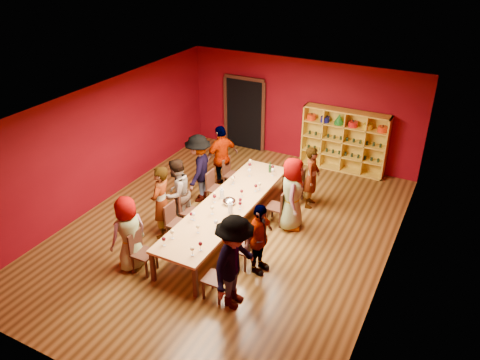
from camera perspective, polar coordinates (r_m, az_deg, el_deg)
name	(u,v)px	position (r m, az deg, el deg)	size (l,w,h in m)	color
room_shell	(227,174)	(10.10, -1.57, 0.73)	(7.10, 9.10, 3.04)	#4D3214
tasting_table	(228,206)	(10.50, -1.51, -3.15)	(1.10, 4.50, 0.75)	tan
doorway	(245,113)	(14.62, 0.63, 8.11)	(1.40, 0.17, 2.30)	black
shelving_unit	(344,138)	(13.53, 12.62, 5.06)	(2.40, 0.40, 1.80)	gold
chair_person_left_0	(140,250)	(9.69, -12.05, -8.32)	(0.42, 0.42, 0.89)	#331911
person_left_0	(129,233)	(9.65, -13.42, -6.35)	(0.80, 0.43, 1.63)	silver
chair_person_left_1	(175,220)	(10.46, -7.99, -4.89)	(0.42, 0.42, 0.89)	#331911
person_left_1	(161,202)	(10.44, -9.58, -2.71)	(0.63, 0.46, 1.74)	silver
chair_person_left_2	(188,209)	(10.84, -6.36, -3.49)	(0.42, 0.42, 0.89)	#331911
person_left_2	(177,193)	(10.81, -7.72, -1.59)	(0.81, 0.45, 1.67)	#5881B6
chair_person_left_3	(214,186)	(11.71, -3.18, -0.76)	(0.42, 0.42, 0.89)	#331911
person_left_3	(199,169)	(11.72, -5.05, 1.40)	(1.15, 0.47, 1.78)	#5986B7
chair_person_left_4	(230,172)	(12.35, -1.21, 0.94)	(0.42, 0.42, 0.89)	#331911
person_left_4	(222,157)	(12.29, -2.24, 2.77)	(1.03, 0.47, 1.76)	#C5848F
chair_person_right_0	(219,277)	(8.84, -2.55, -11.74)	(0.42, 0.42, 0.89)	#331911
person_right_0	(235,263)	(8.43, -0.64, -10.06)	(1.23, 0.51, 1.90)	silver
chair_person_right_1	(245,246)	(9.58, 0.62, -8.10)	(0.42, 0.42, 0.89)	#331911
person_right_1	(259,239)	(9.31, 2.31, -7.21)	(0.91, 0.41, 1.55)	white
chair_person_right_3	(280,205)	(10.94, 4.86, -3.10)	(0.42, 0.42, 0.89)	#331911
person_right_3	(292,194)	(10.65, 6.36, -1.70)	(0.86, 0.47, 1.76)	silver
chair_person_right_4	(297,184)	(11.85, 7.00, -0.55)	(0.42, 0.42, 0.89)	#331911
person_right_4	(312,177)	(11.61, 8.74, 0.35)	(0.58, 0.42, 1.59)	white
wine_glass_0	(250,165)	(11.86, 1.20, 1.87)	(0.08, 0.08, 0.20)	silver
wine_glass_1	(250,161)	(12.04, 1.25, 2.31)	(0.08, 0.08, 0.20)	silver
wine_glass_2	(240,204)	(10.20, 0.01, -2.89)	(0.08, 0.08, 0.20)	silver
wine_glass_3	(198,227)	(9.48, -5.17, -5.73)	(0.08, 0.08, 0.20)	silver
wine_glass_4	(216,222)	(9.56, -2.97, -5.18)	(0.09, 0.09, 0.22)	silver
wine_glass_5	(192,249)	(8.88, -5.84, -8.39)	(0.08, 0.08, 0.20)	silver
wine_glass_6	(260,184)	(10.94, 2.40, -0.54)	(0.08, 0.08, 0.21)	silver
wine_glass_7	(234,178)	(11.26, -0.80, 0.27)	(0.07, 0.07, 0.18)	silver
wine_glass_8	(214,197)	(10.46, -3.13, -2.04)	(0.08, 0.08, 0.21)	silver
wine_glass_9	(212,208)	(10.04, -3.43, -3.42)	(0.09, 0.09, 0.22)	silver
wine_glass_10	(214,194)	(10.60, -3.16, -1.72)	(0.07, 0.07, 0.18)	silver
wine_glass_11	(194,215)	(9.87, -5.66, -4.22)	(0.08, 0.08, 0.20)	silver
wine_glass_12	(164,239)	(9.20, -9.28, -7.17)	(0.08, 0.08, 0.20)	silver
wine_glass_13	(233,179)	(11.16, -0.90, 0.17)	(0.09, 0.09, 0.22)	silver
wine_glass_14	(242,192)	(10.67, 0.20, -1.42)	(0.07, 0.07, 0.19)	silver
wine_glass_15	(249,171)	(11.54, 1.16, 1.15)	(0.09, 0.09, 0.22)	silver
wine_glass_16	(256,186)	(10.89, 1.93, -0.75)	(0.08, 0.08, 0.19)	silver
wine_glass_17	(223,222)	(9.60, -2.06, -5.18)	(0.08, 0.08, 0.19)	silver
wine_glass_18	(200,244)	(8.99, -4.85, -7.80)	(0.08, 0.08, 0.20)	silver
wine_glass_19	(273,170)	(11.59, 4.02, 1.19)	(0.08, 0.08, 0.21)	silver
wine_glass_20	(240,200)	(10.34, 0.03, -2.47)	(0.07, 0.07, 0.18)	silver
wine_glass_21	(172,232)	(9.36, -8.27, -6.32)	(0.09, 0.09, 0.21)	silver
wine_glass_22	(191,214)	(9.91, -5.97, -4.19)	(0.07, 0.07, 0.18)	silver
wine_glass_23	(273,167)	(11.79, 4.00, 1.59)	(0.08, 0.08, 0.19)	silver
spittoon_bowl	(229,201)	(10.43, -1.33, -2.60)	(0.30, 0.30, 0.17)	#B3B6BA
carafe_a	(222,193)	(10.65, -2.22, -1.63)	(0.12, 0.12, 0.26)	silver
carafe_b	(230,208)	(10.08, -1.19, -3.43)	(0.14, 0.14, 0.28)	silver
wine_bottle	(270,168)	(11.78, 3.66, 1.41)	(0.08, 0.08, 0.28)	#123317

